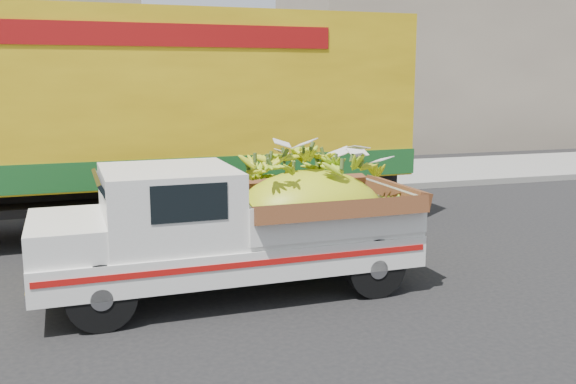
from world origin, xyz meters
name	(u,v)px	position (x,y,z in m)	size (l,w,h in m)	color
ground	(152,290)	(0.00, 0.00, 0.00)	(100.00, 100.00, 0.00)	black
curb	(124,202)	(0.00, 5.78, 0.07)	(60.00, 0.25, 0.15)	gray
sidewalk	(118,186)	(0.00, 7.88, 0.07)	(60.00, 4.00, 0.14)	gray
building_right	(463,69)	(14.00, 14.78, 3.00)	(14.00, 6.00, 6.00)	gray
pickup_truck	(256,223)	(1.29, -0.40, 0.88)	(4.74, 1.85, 1.64)	black
semi_trailer	(69,113)	(-0.96, 3.33, 2.12)	(12.02, 2.81, 3.80)	black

